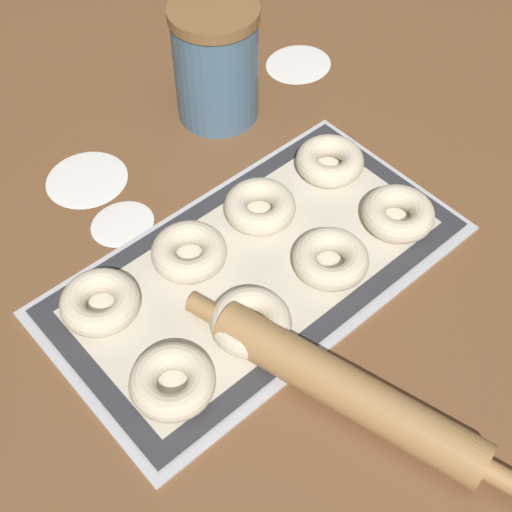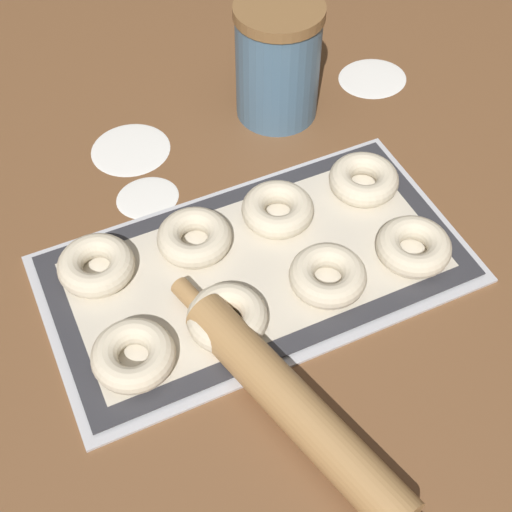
# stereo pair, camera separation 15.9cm
# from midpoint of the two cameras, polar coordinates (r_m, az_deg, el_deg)

# --- Properties ---
(ground_plane) EXTENTS (2.80, 2.80, 0.00)m
(ground_plane) POSITION_cam_midpoint_polar(r_m,az_deg,el_deg) (0.91, -4.05, -1.11)
(ground_plane) COLOR brown
(baking_tray) EXTENTS (0.53, 0.29, 0.01)m
(baking_tray) POSITION_cam_midpoint_polar(r_m,az_deg,el_deg) (0.90, -5.01, -1.47)
(baking_tray) COLOR silver
(baking_tray) RESTS_ON ground_plane
(baking_mat) EXTENTS (0.51, 0.27, 0.00)m
(baking_mat) POSITION_cam_midpoint_polar(r_m,az_deg,el_deg) (0.89, -5.03, -1.26)
(baking_mat) COLOR #333338
(baking_mat) RESTS_ON baking_tray
(bagel_front_far_left) EXTENTS (0.10, 0.10, 0.03)m
(bagel_front_far_left) POSITION_cam_midpoint_polar(r_m,az_deg,el_deg) (0.80, -12.46, -10.51)
(bagel_front_far_left) COLOR beige
(bagel_front_far_left) RESTS_ON baking_mat
(bagel_front_mid_left) EXTENTS (0.10, 0.10, 0.03)m
(bagel_front_mid_left) POSITION_cam_midpoint_polar(r_m,az_deg,el_deg) (0.83, -5.91, -5.93)
(bagel_front_mid_left) COLOR beige
(bagel_front_mid_left) RESTS_ON baking_mat
(bagel_front_mid_right) EXTENTS (0.10, 0.10, 0.03)m
(bagel_front_mid_right) POSITION_cam_midpoint_polar(r_m,az_deg,el_deg) (0.87, 0.92, -0.82)
(bagel_front_mid_right) COLOR beige
(bagel_front_mid_right) RESTS_ON baking_mat
(bagel_front_far_right) EXTENTS (0.10, 0.10, 0.03)m
(bagel_front_far_right) POSITION_cam_midpoint_polar(r_m,az_deg,el_deg) (0.93, 6.63, 2.86)
(bagel_front_far_right) COLOR beige
(bagel_front_far_right) RESTS_ON baking_mat
(bagel_back_far_left) EXTENTS (0.10, 0.10, 0.03)m
(bagel_back_far_left) POSITION_cam_midpoint_polar(r_m,az_deg,el_deg) (0.88, -17.50, -4.16)
(bagel_back_far_left) COLOR beige
(bagel_back_far_left) RESTS_ON baking_mat
(bagel_back_mid_left) EXTENTS (0.10, 0.10, 0.03)m
(bagel_back_mid_left) POSITION_cam_midpoint_polar(r_m,az_deg,el_deg) (0.90, -10.42, -0.24)
(bagel_back_mid_left) COLOR beige
(bagel_back_mid_left) RESTS_ON baking_mat
(bagel_back_mid_right) EXTENTS (0.10, 0.10, 0.03)m
(bagel_back_mid_right) POSITION_cam_midpoint_polar(r_m,az_deg,el_deg) (0.93, -4.52, 3.44)
(bagel_back_mid_right) COLOR beige
(bagel_back_mid_right) RESTS_ON baking_mat
(bagel_back_far_right) EXTENTS (0.10, 0.10, 0.03)m
(bagel_back_far_right) POSITION_cam_midpoint_polar(r_m,az_deg,el_deg) (0.99, 1.41, 7.15)
(bagel_back_far_right) COLOR beige
(bagel_back_far_right) RESTS_ON baking_mat
(flour_canister) EXTENTS (0.13, 0.13, 0.18)m
(flour_canister) POSITION_cam_midpoint_polar(r_m,az_deg,el_deg) (1.06, -7.61, 14.68)
(flour_canister) COLOR slate
(flour_canister) RESTS_ON ground_plane
(rolling_pin) EXTENTS (0.13, 0.41, 0.05)m
(rolling_pin) POSITION_cam_midpoint_polar(r_m,az_deg,el_deg) (0.78, 1.46, -11.38)
(rolling_pin) COLOR #AD7F4C
(rolling_pin) RESTS_ON ground_plane
(flour_patch_near) EXTENTS (0.09, 0.08, 0.00)m
(flour_patch_near) POSITION_cam_midpoint_polar(r_m,az_deg,el_deg) (0.98, -15.24, 2.06)
(flour_patch_near) COLOR white
(flour_patch_near) RESTS_ON ground_plane
(flour_patch_far) EXTENTS (0.11, 0.10, 0.00)m
(flour_patch_far) POSITION_cam_midpoint_polar(r_m,az_deg,el_deg) (1.20, -0.43, 14.82)
(flour_patch_far) COLOR white
(flour_patch_far) RESTS_ON ground_plane
(flour_patch_side) EXTENTS (0.12, 0.11, 0.00)m
(flour_patch_side) POSITION_cam_midpoint_polar(r_m,az_deg,el_deg) (1.05, -17.66, 5.47)
(flour_patch_side) COLOR white
(flour_patch_side) RESTS_ON ground_plane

